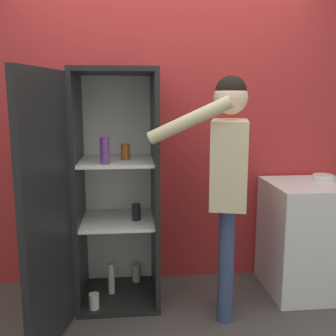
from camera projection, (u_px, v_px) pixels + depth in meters
wall_back at (165, 133)px, 3.30m from camera, size 7.00×0.06×2.55m
refrigerator at (104, 193)px, 2.89m from camera, size 0.81×1.21×1.77m
person at (227, 167)px, 2.70m from camera, size 0.74×0.55×1.72m
counter at (309, 237)px, 3.19m from camera, size 0.68×0.65×0.90m
bowl at (323, 178)px, 3.20m from camera, size 0.16×0.16×0.05m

